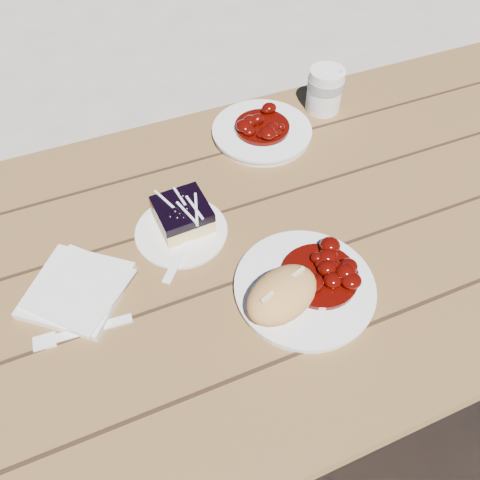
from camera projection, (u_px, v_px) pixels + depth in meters
name	position (u px, v px, depth m)	size (l,w,h in m)	color
ground	(228.00, 397.00, 1.44)	(60.00, 60.00, 0.00)	#ACA69C
picnic_table	(222.00, 295.00, 0.98)	(2.00, 1.55, 0.75)	brown
main_plate	(304.00, 288.00, 0.79)	(0.23, 0.23, 0.02)	white
goulash_stew	(321.00, 270.00, 0.78)	(0.13, 0.13, 0.04)	#480602
bread_roll	(282.00, 295.00, 0.73)	(0.13, 0.09, 0.07)	tan
dessert_plate	(182.00, 232.00, 0.87)	(0.17, 0.17, 0.01)	white
blueberry_cake	(183.00, 214.00, 0.86)	(0.10, 0.10, 0.05)	#F9DB88
fork_dessert	(180.00, 255.00, 0.83)	(0.03, 0.16, 0.01)	white
coffee_cup	(325.00, 90.00, 1.08)	(0.08, 0.08, 0.10)	white
napkin_stack	(77.00, 290.00, 0.79)	(0.15, 0.15, 0.01)	white
fork_table	(93.00, 328.00, 0.75)	(0.03, 0.16, 0.01)	white
second_plate	(262.00, 132.00, 1.05)	(0.22, 0.22, 0.02)	white
second_stew	(262.00, 121.00, 1.03)	(0.12, 0.12, 0.04)	#480602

